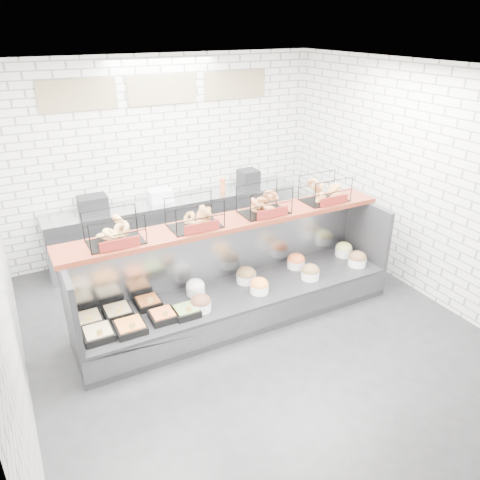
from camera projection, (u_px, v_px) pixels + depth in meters
ground at (251, 329)px, 5.72m from camera, size 5.50×5.50×0.00m
room_shell at (227, 152)px, 5.32m from camera, size 5.02×5.51×3.01m
display_case at (237, 293)px, 5.85m from camera, size 4.00×0.90×1.20m
bagel_shelf at (231, 211)px, 5.54m from camera, size 4.10×0.50×0.40m
prep_counter at (177, 224)px, 7.46m from camera, size 4.00×0.60×1.20m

